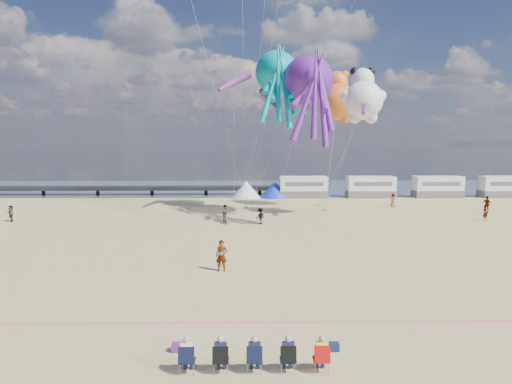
# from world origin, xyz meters

# --- Properties ---
(ground) EXTENTS (120.00, 120.00, 0.00)m
(ground) POSITION_xyz_m (0.00, 0.00, 0.00)
(ground) COLOR tan
(ground) RESTS_ON ground
(water) EXTENTS (120.00, 120.00, 0.00)m
(water) POSITION_xyz_m (0.00, 55.00, 0.02)
(water) COLOR #334D61
(water) RESTS_ON ground
(pier) EXTENTS (60.00, 3.00, 0.50)m
(pier) POSITION_xyz_m (-28.00, 44.00, 1.00)
(pier) COLOR black
(pier) RESTS_ON ground
(motorhome_0) EXTENTS (6.60, 2.50, 3.00)m
(motorhome_0) POSITION_xyz_m (6.00, 40.00, 1.50)
(motorhome_0) COLOR silver
(motorhome_0) RESTS_ON ground
(motorhome_1) EXTENTS (6.60, 2.50, 3.00)m
(motorhome_1) POSITION_xyz_m (15.50, 40.00, 1.50)
(motorhome_1) COLOR silver
(motorhome_1) RESTS_ON ground
(motorhome_2) EXTENTS (6.60, 2.50, 3.00)m
(motorhome_2) POSITION_xyz_m (25.00, 40.00, 1.50)
(motorhome_2) COLOR silver
(motorhome_2) RESTS_ON ground
(motorhome_3) EXTENTS (6.60, 2.50, 3.00)m
(motorhome_3) POSITION_xyz_m (34.50, 40.00, 1.50)
(motorhome_3) COLOR silver
(motorhome_3) RESTS_ON ground
(tent_white) EXTENTS (4.00, 4.00, 2.40)m
(tent_white) POSITION_xyz_m (-2.00, 40.00, 1.20)
(tent_white) COLOR white
(tent_white) RESTS_ON ground
(tent_blue) EXTENTS (4.00, 4.00, 2.40)m
(tent_blue) POSITION_xyz_m (2.00, 40.00, 1.20)
(tent_blue) COLOR #1933CC
(tent_blue) RESTS_ON ground
(spectator_row) EXTENTS (6.10, 0.90, 1.30)m
(spectator_row) POSITION_xyz_m (-1.56, -9.19, 0.65)
(spectator_row) COLOR black
(spectator_row) RESTS_ON ground
(cooler_purple) EXTENTS (0.40, 0.30, 0.32)m
(cooler_purple) POSITION_xyz_m (-4.32, -7.63, 0.16)
(cooler_purple) COLOR #5E217D
(cooler_purple) RESTS_ON ground
(cooler_navy) EXTENTS (0.38, 0.28, 0.30)m
(cooler_navy) POSITION_xyz_m (1.36, -7.66, 0.15)
(cooler_navy) COLOR #131E3E
(cooler_navy) RESTS_ON ground
(rope_line) EXTENTS (34.00, 0.03, 0.03)m
(rope_line) POSITION_xyz_m (0.00, -5.00, 0.02)
(rope_line) COLOR #F2338C
(rope_line) RESTS_ON ground
(standing_person) EXTENTS (0.71, 0.50, 1.86)m
(standing_person) POSITION_xyz_m (-3.32, 2.84, 0.93)
(standing_person) COLOR tan
(standing_person) RESTS_ON ground
(beachgoer_0) EXTENTS (0.60, 0.71, 1.67)m
(beachgoer_0) POSITION_xyz_m (15.59, 30.16, 0.84)
(beachgoer_0) COLOR #7F6659
(beachgoer_0) RESTS_ON ground
(beachgoer_1) EXTENTS (0.93, 1.00, 1.71)m
(beachgoer_1) POSITION_xyz_m (-3.94, 19.91, 0.86)
(beachgoer_1) COLOR #7F6659
(beachgoer_1) RESTS_ON ground
(beachgoer_2) EXTENTS (0.93, 0.92, 1.51)m
(beachgoer_2) POSITION_xyz_m (-0.61, 18.76, 0.76)
(beachgoer_2) COLOR #7F6659
(beachgoer_2) RESTS_ON ground
(beachgoer_3) EXTENTS (1.18, 1.34, 1.80)m
(beachgoer_3) POSITION_xyz_m (24.55, 25.77, 0.90)
(beachgoer_3) COLOR #7F6659
(beachgoer_3) RESTS_ON ground
(beachgoer_4) EXTENTS (0.88, 0.95, 1.57)m
(beachgoer_4) POSITION_xyz_m (-24.84, 20.74, 0.78)
(beachgoer_4) COLOR #7F6659
(beachgoer_4) RESTS_ON ground
(beachgoer_5) EXTENTS (0.82, 1.50, 1.54)m
(beachgoer_5) POSITION_xyz_m (21.53, 20.32, 0.77)
(beachgoer_5) COLOR #7F6659
(beachgoer_5) RESTS_ON ground
(sandbag_a) EXTENTS (0.50, 0.35, 0.22)m
(sandbag_a) POSITION_xyz_m (-3.23, 24.70, 0.11)
(sandbag_a) COLOR gray
(sandbag_a) RESTS_ON ground
(sandbag_b) EXTENTS (0.50, 0.35, 0.22)m
(sandbag_b) POSITION_xyz_m (1.20, 26.17, 0.11)
(sandbag_b) COLOR gray
(sandbag_b) RESTS_ON ground
(sandbag_c) EXTENTS (0.50, 0.35, 0.22)m
(sandbag_c) POSITION_xyz_m (6.88, 27.12, 0.11)
(sandbag_c) COLOR gray
(sandbag_c) RESTS_ON ground
(sandbag_d) EXTENTS (0.50, 0.35, 0.22)m
(sandbag_d) POSITION_xyz_m (6.81, 31.07, 0.11)
(sandbag_d) COLOR gray
(sandbag_d) RESTS_ON ground
(sandbag_e) EXTENTS (0.50, 0.35, 0.22)m
(sandbag_e) POSITION_xyz_m (-1.98, 29.30, 0.11)
(sandbag_e) COLOR gray
(sandbag_e) RESTS_ON ground
(kite_octopus_teal) EXTENTS (4.33, 9.72, 11.02)m
(kite_octopus_teal) POSITION_xyz_m (1.35, 26.90, 15.25)
(kite_octopus_teal) COLOR #0096A2
(kite_octopus_purple) EXTENTS (6.28, 10.66, 11.41)m
(kite_octopus_purple) POSITION_xyz_m (4.13, 22.02, 13.68)
(kite_octopus_purple) COLOR #5E1C8B
(kite_panda) EXTENTS (4.87, 4.61, 6.51)m
(kite_panda) POSITION_xyz_m (9.52, 21.47, 11.74)
(kite_panda) COLOR white
(kite_teddy_orange) EXTENTS (5.50, 5.23, 7.08)m
(kite_teddy_orange) POSITION_xyz_m (8.37, 28.40, 12.25)
(kite_teddy_orange) COLOR orange
(windsock_left) EXTENTS (4.07, 7.12, 7.33)m
(windsock_left) POSITION_xyz_m (-3.24, 26.65, 14.17)
(windsock_left) COLOR red
(windsock_mid) EXTENTS (3.41, 5.86, 5.99)m
(windsock_mid) POSITION_xyz_m (9.89, 20.76, 11.56)
(windsock_mid) COLOR red
(windsock_right) EXTENTS (2.68, 5.12, 5.13)m
(windsock_right) POSITION_xyz_m (0.76, 27.96, 12.36)
(windsock_right) COLOR red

